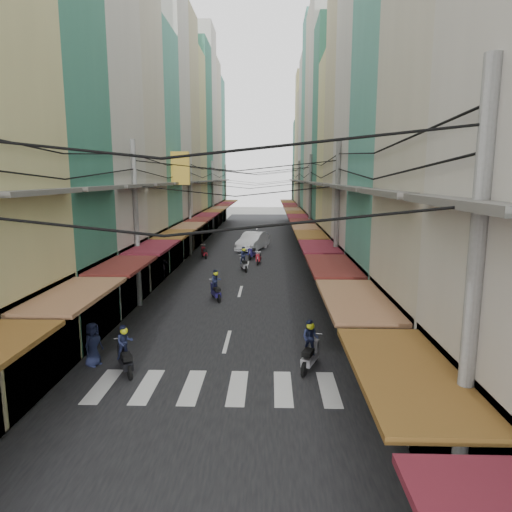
% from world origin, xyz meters
% --- Properties ---
extents(ground, '(160.00, 160.00, 0.00)m').
position_xyz_m(ground, '(0.00, 0.00, 0.00)').
color(ground, slate).
rests_on(ground, ground).
extents(road, '(10.00, 80.00, 0.02)m').
position_xyz_m(road, '(0.00, 20.00, 0.01)').
color(road, black).
rests_on(road, ground).
extents(sidewalk_left, '(3.00, 80.00, 0.06)m').
position_xyz_m(sidewalk_left, '(-6.50, 20.00, 0.03)').
color(sidewalk_left, gray).
rests_on(sidewalk_left, ground).
extents(sidewalk_right, '(3.00, 80.00, 0.06)m').
position_xyz_m(sidewalk_right, '(6.50, 20.00, 0.03)').
color(sidewalk_right, gray).
rests_on(sidewalk_right, ground).
extents(crosswalk, '(7.55, 2.40, 0.01)m').
position_xyz_m(crosswalk, '(-0.00, -6.00, 0.03)').
color(crosswalk, silver).
rests_on(crosswalk, ground).
extents(building_row_left, '(7.80, 67.67, 23.70)m').
position_xyz_m(building_row_left, '(-7.92, 16.56, 9.78)').
color(building_row_left, beige).
rests_on(building_row_left, ground).
extents(building_row_right, '(7.80, 68.98, 22.59)m').
position_xyz_m(building_row_right, '(7.92, 16.45, 9.41)').
color(building_row_right, '#387C65').
rests_on(building_row_right, ground).
extents(utility_poles, '(10.20, 66.13, 8.20)m').
position_xyz_m(utility_poles, '(0.00, 15.01, 6.59)').
color(utility_poles, gray).
rests_on(utility_poles, ground).
extents(white_car, '(6.02, 3.69, 1.98)m').
position_xyz_m(white_car, '(0.13, 20.85, 0.00)').
color(white_car, silver).
rests_on(white_car, ground).
extents(bicycle, '(1.52, 0.68, 1.01)m').
position_xyz_m(bicycle, '(5.55, 0.88, 0.00)').
color(bicycle, black).
rests_on(bicycle, ground).
extents(moving_scooters, '(7.04, 23.41, 1.71)m').
position_xyz_m(moving_scooters, '(-0.35, 5.42, 0.49)').
color(moving_scooters, black).
rests_on(moving_scooters, ground).
extents(parked_scooters, '(12.98, 14.90, 1.01)m').
position_xyz_m(parked_scooters, '(3.56, -2.68, 0.47)').
color(parked_scooters, black).
rests_on(parked_scooters, ground).
extents(pedestrians, '(13.38, 15.80, 2.25)m').
position_xyz_m(pedestrians, '(-4.00, 2.74, 1.07)').
color(pedestrians, '#241E28').
rests_on(pedestrians, ground).
extents(market_umbrella, '(2.52, 2.52, 2.66)m').
position_xyz_m(market_umbrella, '(6.11, -7.02, 2.34)').
color(market_umbrella, '#B2B2B7').
rests_on(market_umbrella, ground).
extents(traffic_sign, '(0.10, 0.56, 2.57)m').
position_xyz_m(traffic_sign, '(4.78, -4.11, 1.84)').
color(traffic_sign, gray).
rests_on(traffic_sign, ground).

